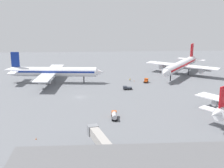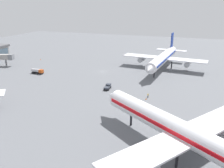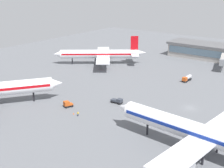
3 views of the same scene
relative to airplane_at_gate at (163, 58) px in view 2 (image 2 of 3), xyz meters
name	(u,v)px [view 2 (image 2 of 3)]	position (x,y,z in m)	size (l,w,h in m)	color
ground	(102,72)	(15.45, -28.73, -6.18)	(288.00, 288.00, 0.00)	slate
airplane_at_gate	(163,58)	(0.00, 0.00, 0.00)	(55.91, 45.00, 17.00)	white
airplane_taxiing	(180,131)	(75.56, 14.62, 0.04)	(41.16, 48.76, 17.11)	white
pushback_tractor	(108,87)	(39.17, -16.84, -5.21)	(4.50, 2.41, 1.90)	black
fuel_truck	(37,71)	(30.05, -58.06, -4.79)	(2.31, 6.34, 2.50)	black
baggage_tug	(133,102)	(51.40, -2.89, -5.03)	(3.19, 3.68, 2.30)	black
ground_crew_worker	(148,95)	(42.84, 0.85, -5.33)	(0.57, 0.44, 1.67)	#1E2338
safety_cone_near_gate	(146,99)	(45.14, 0.60, -5.88)	(0.44, 0.44, 0.60)	#EA590C
safety_cone_mid_apron	(40,59)	(3.70, -75.20, -5.88)	(0.44, 0.44, 0.60)	#EA590C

